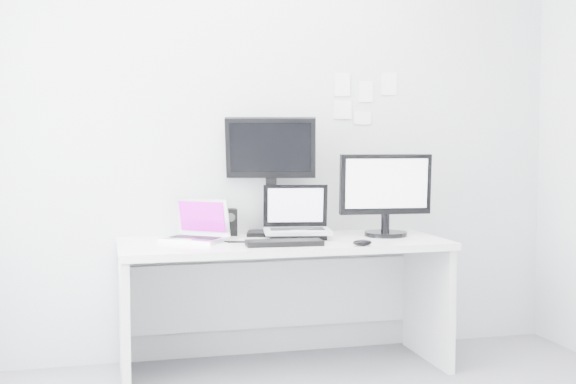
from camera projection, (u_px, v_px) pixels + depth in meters
name	position (u px, v px, depth m)	size (l,w,h in m)	color
back_wall	(270.00, 129.00, 4.46)	(3.60, 3.60, 0.00)	silver
desk	(284.00, 305.00, 4.19)	(1.80, 0.70, 0.73)	white
macbook	(194.00, 219.00, 4.11)	(0.33, 0.24, 0.24)	silver
speaker	(230.00, 222.00, 4.37)	(0.08, 0.08, 0.16)	black
dell_laptop	(297.00, 211.00, 4.24)	(0.37, 0.29, 0.31)	silver
rear_monitor	(271.00, 175.00, 4.37)	(0.52, 0.19, 0.71)	black
samsung_monitor	(386.00, 194.00, 4.34)	(0.54, 0.25, 0.49)	black
keyboard	(284.00, 243.00, 3.97)	(0.40, 0.14, 0.03)	black
mouse	(362.00, 243.00, 3.95)	(0.10, 0.07, 0.03)	black
wall_note_0	(342.00, 85.00, 4.55)	(0.10, 0.00, 0.14)	white
wall_note_1	(366.00, 92.00, 4.58)	(0.09, 0.00, 0.13)	white
wall_note_2	(389.00, 84.00, 4.62)	(0.10, 0.00, 0.14)	white
wall_note_3	(362.00, 118.00, 4.59)	(0.11, 0.00, 0.08)	white
wall_note_4	(343.00, 110.00, 4.56)	(0.12, 0.00, 0.11)	white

